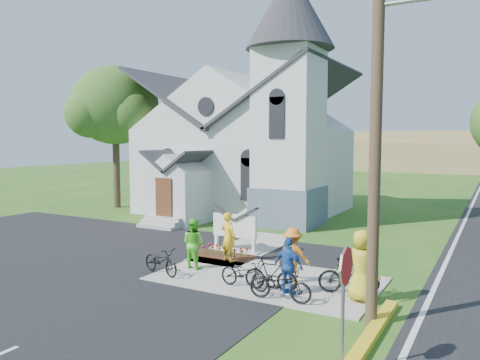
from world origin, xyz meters
The scene contains 20 objects.
ground centered at (0.00, 0.00, 0.00)m, with size 120.00×120.00×0.00m, color #265919.
parking_lot centered at (-7.00, -2.00, 0.01)m, with size 20.00×16.00×0.02m, color black.
sidewalk centered at (1.50, 0.50, 0.03)m, with size 7.00×4.00×0.05m, color #A6A296.
church centered at (-5.48, 12.48, 5.25)m, with size 12.35×12.00×13.00m.
church_sign centered at (-1.20, 3.20, 1.03)m, with size 2.20×0.40×1.70m.
flower_bed centered at (-1.20, 2.30, 0.04)m, with size 2.60×1.10×0.07m, color #361B0E.
utility_pole centered at (5.36, -1.50, 5.40)m, with size 3.45×0.28×10.00m.
stop_sign centered at (5.43, -4.20, 1.78)m, with size 0.11×0.76×2.48m.
tree_lot_corner centered at (-14.00, 10.00, 6.60)m, with size 5.60×5.60×9.15m.
distant_hills centered at (3.36, 56.33, 2.17)m, with size 61.00×10.00×5.60m.
cyclist_0 centered at (-0.60, 1.69, 0.95)m, with size 0.66×0.43×1.80m, color gold.
bike_0 centered at (-1.70, -0.78, 0.50)m, with size 0.59×1.70×0.89m, color black.
cyclist_1 centered at (-1.21, 0.38, 0.90)m, with size 0.83×0.65×1.70m, color #4ECF26.
bike_1 centered at (2.16, -0.53, 0.53)m, with size 0.45×1.60×0.96m, color black.
cyclist_2 centered at (2.75, -0.60, 0.87)m, with size 0.96×0.40×1.64m, color #2153A8.
bike_2 centered at (1.39, -0.73, 0.49)m, with size 0.59×1.68×0.88m, color black.
cyclist_3 centered at (2.41, 0.51, 0.90)m, with size 1.10×0.63×1.70m, color orange.
bike_3 centered at (4.23, 0.30, 0.57)m, with size 0.49×1.73×1.04m, color black.
cyclist_4 centered at (4.70, -0.13, 1.04)m, with size 0.96×0.63×1.97m, color gold.
bike_4 centered at (2.76, -1.20, 0.52)m, with size 0.63×1.79×0.94m, color black.
Camera 1 is at (7.88, -12.60, 4.46)m, focal length 35.00 mm.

